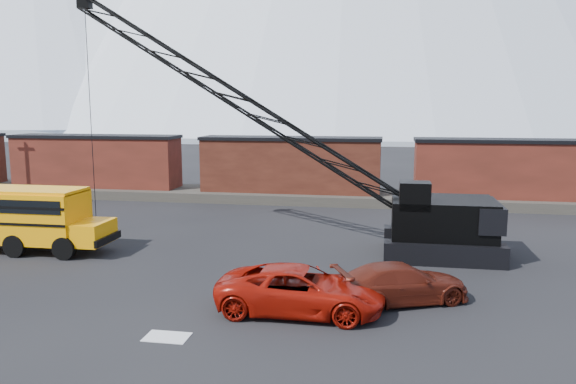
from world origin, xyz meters
The scene contains 9 objects.
ground centered at (0.00, 0.00, 0.00)m, with size 160.00×160.00×0.00m, color black.
gravel_berm centered at (0.00, 22.00, 0.35)m, with size 120.00×5.00×0.70m, color #49443C.
boxcar_west_near centered at (-16.00, 22.00, 2.76)m, with size 13.70×3.10×4.17m.
boxcar_mid centered at (0.00, 22.00, 2.76)m, with size 13.70×3.10×4.17m.
boxcar_east_near centered at (16.00, 22.00, 2.76)m, with size 13.70×3.10×4.17m.
snow_patch centered at (0.50, -4.00, 0.01)m, with size 1.40×0.90×0.02m, color silver.
red_pickup centered at (4.34, -1.12, 0.82)m, with size 2.73×5.91×1.64m, color #9B1107.
maroon_suv centered at (7.86, 0.55, 0.74)m, with size 2.06×5.07×1.47m, color #51180E.
crawler_crane centered at (0.20, 8.53, 7.14)m, with size 22.41×4.46×13.24m.
Camera 1 is at (7.20, -19.88, 7.27)m, focal length 35.00 mm.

